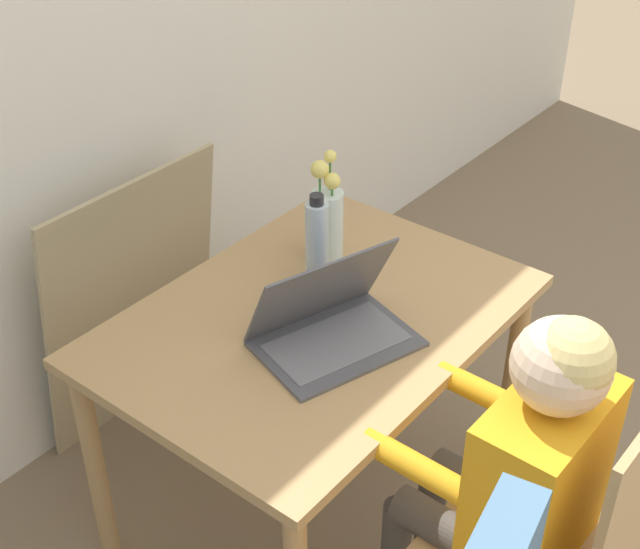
# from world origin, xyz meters

# --- Properties ---
(wall_back) EXTENTS (6.40, 0.05, 2.50)m
(wall_back) POSITION_xyz_m (0.00, 2.23, 1.25)
(wall_back) COLOR white
(wall_back) RESTS_ON ground_plane
(dining_table) EXTENTS (1.05, 0.76, 0.71)m
(dining_table) POSITION_xyz_m (-0.03, 1.39, 0.61)
(dining_table) COLOR tan
(dining_table) RESTS_ON ground_plane
(person_seated) EXTENTS (0.34, 0.43, 1.07)m
(person_seated) POSITION_xyz_m (-0.14, 0.77, 0.67)
(person_seated) COLOR orange
(person_seated) RESTS_ON ground_plane
(laptop) EXTENTS (0.42, 0.35, 0.23)m
(laptop) POSITION_xyz_m (-0.08, 1.31, 0.76)
(laptop) COLOR #4C4C51
(laptop) RESTS_ON dining_table
(flower_vase) EXTENTS (0.09, 0.09, 0.31)m
(flower_vase) POSITION_xyz_m (0.20, 1.54, 0.83)
(flower_vase) COLOR silver
(flower_vase) RESTS_ON dining_table
(water_bottle) EXTENTS (0.06, 0.06, 0.26)m
(water_bottle) POSITION_xyz_m (0.08, 1.48, 0.83)
(water_bottle) COLOR silver
(water_bottle) RESTS_ON dining_table
(cardboard_panel) EXTENTS (0.64, 0.14, 0.86)m
(cardboard_panel) POSITION_xyz_m (-0.03, 2.10, 0.43)
(cardboard_panel) COLOR tan
(cardboard_panel) RESTS_ON ground_plane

